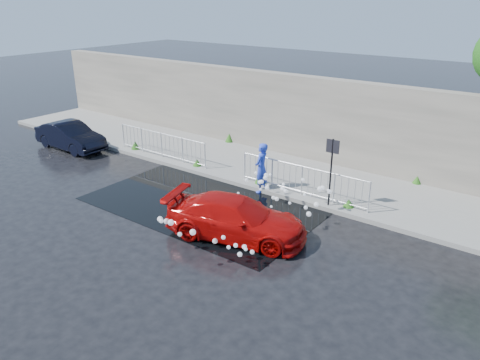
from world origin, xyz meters
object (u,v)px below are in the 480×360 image
object	(u,v)px
dark_car	(70,136)
person	(261,168)
sign_post	(332,162)
red_car	(236,218)

from	to	relation	value
dark_car	person	distance (m)	10.15
sign_post	red_car	xyz separation A→B (m)	(-1.36, -3.42, -1.10)
red_car	dark_car	world-z (taller)	dark_car
sign_post	person	world-z (taller)	sign_post
sign_post	red_car	size ratio (longest dim) A/B	0.58
red_car	sign_post	bearing A→B (deg)	-37.29
person	sign_post	bearing A→B (deg)	82.94
sign_post	person	size ratio (longest dim) A/B	1.33
sign_post	red_car	distance (m)	3.84
sign_post	dark_car	size ratio (longest dim) A/B	0.65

